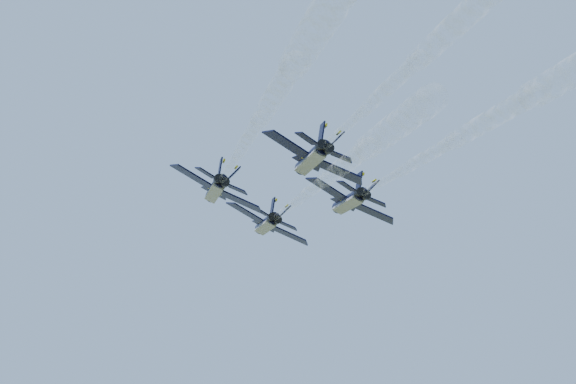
% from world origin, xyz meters
% --- Properties ---
extents(jet_lead, '(11.51, 17.05, 6.01)m').
position_xyz_m(jet_lead, '(-7.77, 14.88, 107.62)').
color(jet_lead, black).
extents(jet_left, '(11.51, 17.05, 6.01)m').
position_xyz_m(jet_left, '(-10.75, -0.94, 107.62)').
color(jet_left, black).
extents(jet_right, '(11.51, 17.05, 6.01)m').
position_xyz_m(jet_right, '(5.46, 7.45, 107.62)').
color(jet_right, black).
extents(jet_slot, '(11.51, 17.05, 6.01)m').
position_xyz_m(jet_slot, '(3.44, -8.75, 107.62)').
color(jet_slot, black).
extents(smoke_trail_lead, '(29.48, 60.34, 2.86)m').
position_xyz_m(smoke_trail_lead, '(13.39, -30.64, 107.66)').
color(smoke_trail_lead, white).
extents(smoke_trail_right, '(29.48, 60.34, 2.86)m').
position_xyz_m(smoke_trail_right, '(26.62, -38.07, 107.66)').
color(smoke_trail_right, white).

